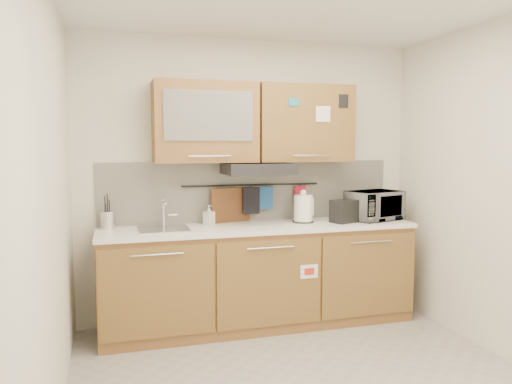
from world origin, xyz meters
TOP-DOWN VIEW (x-y plane):
  - wall_back at (0.00, 1.50)m, footprint 3.20×0.00m
  - wall_left at (-1.60, 0.00)m, footprint 0.00×3.00m
  - wall_right at (1.60, 0.00)m, footprint 0.00×3.00m
  - base_cabinet at (0.00, 1.19)m, footprint 2.80×0.64m
  - countertop at (0.00, 1.19)m, footprint 2.82×0.62m
  - backsplash at (0.00, 1.49)m, footprint 2.80×0.02m
  - upper_cabinets at (-0.00, 1.32)m, footprint 1.82×0.37m
  - range_hood at (0.00, 1.25)m, footprint 0.60×0.46m
  - sink at (-0.85, 1.21)m, footprint 0.42×0.40m
  - utensil_rail at (0.00, 1.45)m, footprint 1.30×0.02m
  - utensil_crock at (-1.30, 1.36)m, footprint 0.16×0.16m
  - kettle at (0.44, 1.24)m, footprint 0.23×0.22m
  - toaster at (0.81, 1.12)m, footprint 0.31×0.24m
  - microwave at (1.14, 1.19)m, footprint 0.58×0.47m
  - soap_bottle at (-0.43, 1.34)m, footprint 0.11×0.11m
  - cutting_board at (-0.21, 1.44)m, footprint 0.39×0.11m
  - oven_mitt at (0.14, 1.44)m, footprint 0.13×0.05m
  - dark_pouch at (-0.01, 1.44)m, footprint 0.16×0.05m
  - pot_holder at (0.48, 1.44)m, footprint 0.12×0.04m

SIDE VIEW (x-z plane):
  - base_cabinet at x=0.00m, z-range -0.03..0.85m
  - countertop at x=0.00m, z-range 0.88..0.92m
  - sink at x=-0.85m, z-range 0.79..1.05m
  - utensil_crock at x=-1.30m, z-range 0.85..1.15m
  - cutting_board at x=-0.21m, z-range 0.76..1.24m
  - soap_bottle at x=-0.43m, z-range 0.92..1.10m
  - toaster at x=0.81m, z-range 0.92..1.13m
  - kettle at x=0.44m, z-range 0.89..1.19m
  - microwave at x=1.14m, z-range 0.92..1.20m
  - dark_pouch at x=-0.01m, z-range 0.99..1.24m
  - oven_mitt at x=0.14m, z-range 1.03..1.24m
  - pot_holder at x=0.48m, z-range 1.10..1.24m
  - backsplash at x=0.00m, z-range 0.92..1.48m
  - utensil_rail at x=0.00m, z-range 1.25..1.27m
  - wall_left at x=-1.60m, z-range -0.20..2.80m
  - wall_right at x=1.60m, z-range -0.20..2.80m
  - wall_back at x=0.00m, z-range -0.30..2.90m
  - range_hood at x=0.00m, z-range 1.37..1.47m
  - upper_cabinets at x=0.00m, z-range 1.48..2.18m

